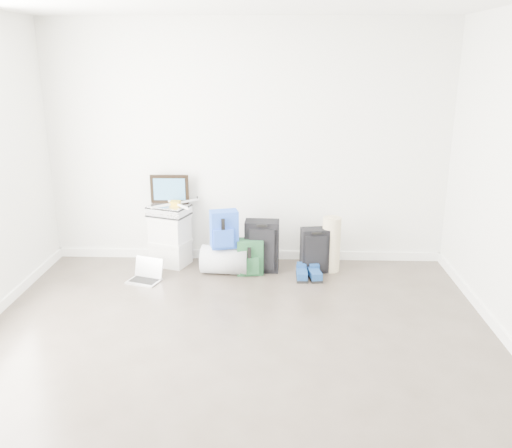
{
  "coord_description": "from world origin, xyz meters",
  "views": [
    {
      "loc": [
        0.31,
        -3.51,
        2.29
      ],
      "look_at": [
        0.12,
        1.9,
        0.61
      ],
      "focal_mm": 38.0,
      "sensor_mm": 36.0,
      "label": 1
    }
  ],
  "objects_px": {
    "laptop": "(146,275)",
    "carry_on": "(315,250)",
    "briefcase": "(169,210)",
    "duffel_bag": "(225,260)",
    "boxes_stack": "(170,240)",
    "large_suitcase": "(262,246)"
  },
  "relations": [
    {
      "from": "laptop",
      "to": "carry_on",
      "type": "bearing_deg",
      "value": 28.9
    },
    {
      "from": "laptop",
      "to": "large_suitcase",
      "type": "bearing_deg",
      "value": 33.92
    },
    {
      "from": "duffel_bag",
      "to": "laptop",
      "type": "bearing_deg",
      "value": -158.72
    },
    {
      "from": "boxes_stack",
      "to": "large_suitcase",
      "type": "height_order",
      "value": "boxes_stack"
    },
    {
      "from": "large_suitcase",
      "to": "laptop",
      "type": "bearing_deg",
      "value": -162.72
    },
    {
      "from": "carry_on",
      "to": "boxes_stack",
      "type": "bearing_deg",
      "value": 165.79
    },
    {
      "from": "boxes_stack",
      "to": "carry_on",
      "type": "bearing_deg",
      "value": 14.52
    },
    {
      "from": "boxes_stack",
      "to": "carry_on",
      "type": "distance_m",
      "value": 1.64
    },
    {
      "from": "duffel_bag",
      "to": "carry_on",
      "type": "height_order",
      "value": "carry_on"
    },
    {
      "from": "briefcase",
      "to": "large_suitcase",
      "type": "distance_m",
      "value": 1.12
    },
    {
      "from": "briefcase",
      "to": "duffel_bag",
      "type": "bearing_deg",
      "value": -1.2
    },
    {
      "from": "boxes_stack",
      "to": "carry_on",
      "type": "relative_size",
      "value": 1.18
    },
    {
      "from": "duffel_bag",
      "to": "carry_on",
      "type": "relative_size",
      "value": 1.03
    },
    {
      "from": "boxes_stack",
      "to": "duffel_bag",
      "type": "xyz_separation_m",
      "value": [
        0.64,
        -0.25,
        -0.14
      ]
    },
    {
      "from": "boxes_stack",
      "to": "large_suitcase",
      "type": "relative_size",
      "value": 1.01
    },
    {
      "from": "duffel_bag",
      "to": "large_suitcase",
      "type": "bearing_deg",
      "value": 19.18
    },
    {
      "from": "briefcase",
      "to": "large_suitcase",
      "type": "bearing_deg",
      "value": 11.69
    },
    {
      "from": "boxes_stack",
      "to": "laptop",
      "type": "distance_m",
      "value": 0.57
    },
    {
      "from": "carry_on",
      "to": "laptop",
      "type": "distance_m",
      "value": 1.86
    },
    {
      "from": "large_suitcase",
      "to": "duffel_bag",
      "type": "bearing_deg",
      "value": -164.14
    },
    {
      "from": "carry_on",
      "to": "large_suitcase",
      "type": "bearing_deg",
      "value": 170.46
    },
    {
      "from": "briefcase",
      "to": "large_suitcase",
      "type": "relative_size",
      "value": 0.73
    }
  ]
}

